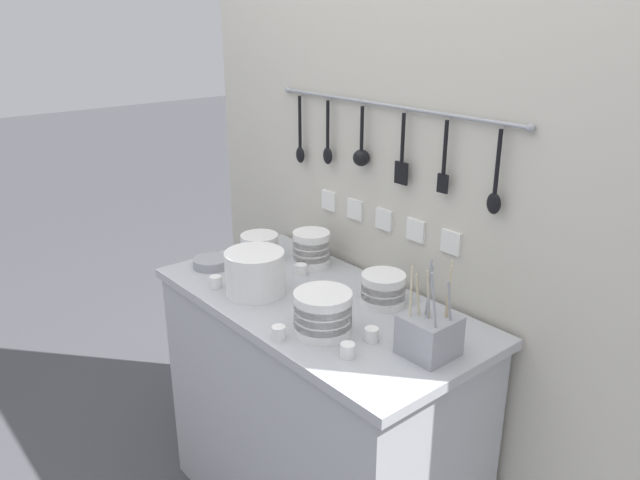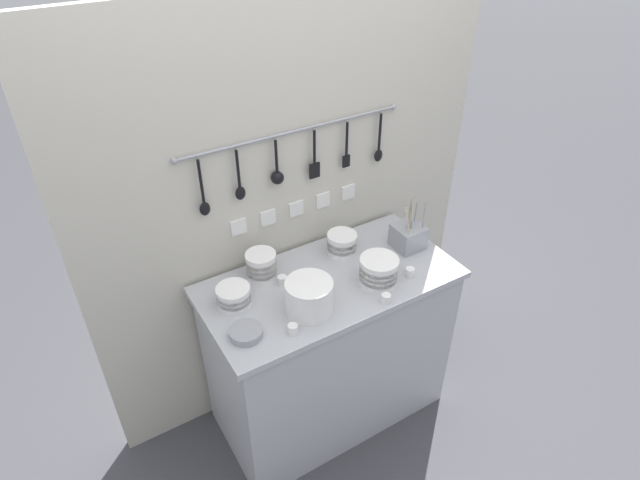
{
  "view_description": "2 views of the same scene",
  "coord_description": "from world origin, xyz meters",
  "px_view_note": "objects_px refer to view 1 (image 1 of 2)",
  "views": [
    {
      "loc": [
        1.36,
        -1.13,
        1.73
      ],
      "look_at": [
        -0.01,
        0.02,
        1.06
      ],
      "focal_mm": 35.0,
      "sensor_mm": 36.0,
      "label": 1
    },
    {
      "loc": [
        -0.96,
        -1.49,
        2.34
      ],
      "look_at": [
        -0.04,
        0.02,
        1.07
      ],
      "focal_mm": 30.0,
      "sensor_mm": 36.0,
      "label": 2
    }
  ],
  "objects_px": {
    "cutlery_caddy": "(429,334)",
    "cup_edge_far": "(372,335)",
    "cup_mid_row": "(347,350)",
    "cup_edge_near": "(216,282)",
    "bowl_stack_nested_right": "(323,313)",
    "plate_stack": "(255,273)",
    "cup_front_left": "(279,333)",
    "bowl_stack_short_front": "(260,246)",
    "cup_front_right": "(301,270)",
    "steel_mixing_bowl": "(211,262)",
    "bowl_stack_wide_centre": "(311,248)",
    "bowl_stack_back_corner": "(383,289)"
  },
  "relations": [
    {
      "from": "bowl_stack_wide_centre",
      "to": "cup_mid_row",
      "type": "bearing_deg",
      "value": -30.84
    },
    {
      "from": "bowl_stack_short_front",
      "to": "cup_edge_near",
      "type": "distance_m",
      "value": 0.29
    },
    {
      "from": "bowl_stack_back_corner",
      "to": "cup_edge_near",
      "type": "distance_m",
      "value": 0.55
    },
    {
      "from": "cup_front_left",
      "to": "plate_stack",
      "type": "bearing_deg",
      "value": 157.13
    },
    {
      "from": "bowl_stack_back_corner",
      "to": "cup_edge_near",
      "type": "relative_size",
      "value": 3.49
    },
    {
      "from": "bowl_stack_nested_right",
      "to": "steel_mixing_bowl",
      "type": "bearing_deg",
      "value": 179.59
    },
    {
      "from": "cup_front_left",
      "to": "cup_edge_far",
      "type": "distance_m",
      "value": 0.26
    },
    {
      "from": "bowl_stack_nested_right",
      "to": "cutlery_caddy",
      "type": "xyz_separation_m",
      "value": [
        0.27,
        0.14,
        -0.0
      ]
    },
    {
      "from": "bowl_stack_short_front",
      "to": "plate_stack",
      "type": "height_order",
      "value": "plate_stack"
    },
    {
      "from": "cutlery_caddy",
      "to": "plate_stack",
      "type": "bearing_deg",
      "value": -167.55
    },
    {
      "from": "cup_edge_far",
      "to": "cup_edge_near",
      "type": "relative_size",
      "value": 1.0
    },
    {
      "from": "bowl_stack_back_corner",
      "to": "cutlery_caddy",
      "type": "height_order",
      "value": "cutlery_caddy"
    },
    {
      "from": "cutlery_caddy",
      "to": "cup_edge_near",
      "type": "xyz_separation_m",
      "value": [
        -0.73,
        -0.21,
        -0.04
      ]
    },
    {
      "from": "plate_stack",
      "to": "cup_mid_row",
      "type": "bearing_deg",
      "value": -4.72
    },
    {
      "from": "bowl_stack_short_front",
      "to": "plate_stack",
      "type": "relative_size",
      "value": 0.72
    },
    {
      "from": "cutlery_caddy",
      "to": "cup_edge_near",
      "type": "height_order",
      "value": "cutlery_caddy"
    },
    {
      "from": "cup_edge_far",
      "to": "cup_mid_row",
      "type": "distance_m",
      "value": 0.11
    },
    {
      "from": "cup_mid_row",
      "to": "cup_edge_near",
      "type": "height_order",
      "value": "same"
    },
    {
      "from": "bowl_stack_back_corner",
      "to": "cup_front_right",
      "type": "bearing_deg",
      "value": -170.68
    },
    {
      "from": "cup_edge_far",
      "to": "cup_mid_row",
      "type": "height_order",
      "value": "same"
    },
    {
      "from": "cup_edge_far",
      "to": "cup_front_left",
      "type": "bearing_deg",
      "value": -132.33
    },
    {
      "from": "cup_front_left",
      "to": "cup_front_right",
      "type": "xyz_separation_m",
      "value": [
        -0.31,
        0.32,
        0.0
      ]
    },
    {
      "from": "bowl_stack_nested_right",
      "to": "plate_stack",
      "type": "distance_m",
      "value": 0.34
    },
    {
      "from": "cup_front_right",
      "to": "cup_edge_far",
      "type": "bearing_deg",
      "value": -15.44
    },
    {
      "from": "bowl_stack_nested_right",
      "to": "bowl_stack_short_front",
      "type": "bearing_deg",
      "value": 161.94
    },
    {
      "from": "bowl_stack_back_corner",
      "to": "cutlery_caddy",
      "type": "distance_m",
      "value": 0.31
    },
    {
      "from": "plate_stack",
      "to": "cup_edge_near",
      "type": "height_order",
      "value": "plate_stack"
    },
    {
      "from": "bowl_stack_back_corner",
      "to": "cup_edge_far",
      "type": "xyz_separation_m",
      "value": [
        0.14,
        -0.19,
        -0.03
      ]
    },
    {
      "from": "plate_stack",
      "to": "cup_front_right",
      "type": "relative_size",
      "value": 4.89
    },
    {
      "from": "bowl_stack_short_front",
      "to": "cutlery_caddy",
      "type": "bearing_deg",
      "value": -3.51
    },
    {
      "from": "cup_edge_near",
      "to": "cutlery_caddy",
      "type": "bearing_deg",
      "value": 16.24
    },
    {
      "from": "cutlery_caddy",
      "to": "cup_edge_far",
      "type": "xyz_separation_m",
      "value": [
        -0.15,
        -0.07,
        -0.04
      ]
    },
    {
      "from": "bowl_stack_nested_right",
      "to": "bowl_stack_back_corner",
      "type": "height_order",
      "value": "bowl_stack_nested_right"
    },
    {
      "from": "bowl_stack_short_front",
      "to": "bowl_stack_nested_right",
      "type": "distance_m",
      "value": 0.61
    },
    {
      "from": "steel_mixing_bowl",
      "to": "cup_edge_near",
      "type": "xyz_separation_m",
      "value": [
        0.16,
        -0.08,
        0.0
      ]
    },
    {
      "from": "cup_front_right",
      "to": "plate_stack",
      "type": "bearing_deg",
      "value": -85.45
    },
    {
      "from": "bowl_stack_short_front",
      "to": "bowl_stack_wide_centre",
      "type": "xyz_separation_m",
      "value": [
        0.18,
        0.1,
        0.02
      ]
    },
    {
      "from": "steel_mixing_bowl",
      "to": "cup_front_right",
      "type": "bearing_deg",
      "value": 37.19
    },
    {
      "from": "steel_mixing_bowl",
      "to": "cup_mid_row",
      "type": "xyz_separation_m",
      "value": [
        0.76,
        -0.04,
        0.0
      ]
    },
    {
      "from": "bowl_stack_short_front",
      "to": "cup_front_right",
      "type": "distance_m",
      "value": 0.23
    },
    {
      "from": "bowl_stack_nested_right",
      "to": "cup_edge_far",
      "type": "xyz_separation_m",
      "value": [
        0.12,
        0.07,
        -0.04
      ]
    },
    {
      "from": "plate_stack",
      "to": "cup_front_left",
      "type": "distance_m",
      "value": 0.32
    },
    {
      "from": "bowl_stack_back_corner",
      "to": "steel_mixing_bowl",
      "type": "xyz_separation_m",
      "value": [
        -0.6,
        -0.25,
        -0.03
      ]
    },
    {
      "from": "plate_stack",
      "to": "cup_front_right",
      "type": "bearing_deg",
      "value": 94.55
    },
    {
      "from": "cutlery_caddy",
      "to": "cup_edge_far",
      "type": "height_order",
      "value": "cutlery_caddy"
    },
    {
      "from": "bowl_stack_back_corner",
      "to": "cup_mid_row",
      "type": "distance_m",
      "value": 0.34
    },
    {
      "from": "bowl_stack_short_front",
      "to": "plate_stack",
      "type": "xyz_separation_m",
      "value": [
        0.24,
        -0.19,
        0.03
      ]
    },
    {
      "from": "bowl_stack_wide_centre",
      "to": "cup_edge_far",
      "type": "bearing_deg",
      "value": -22.62
    },
    {
      "from": "cup_edge_far",
      "to": "cup_front_right",
      "type": "relative_size",
      "value": 1.0
    },
    {
      "from": "bowl_stack_short_front",
      "to": "cup_mid_row",
      "type": "xyz_separation_m",
      "value": [
        0.73,
        -0.23,
        -0.02
      ]
    }
  ]
}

